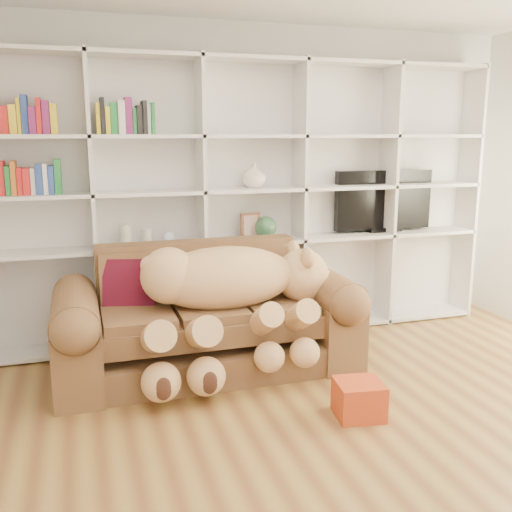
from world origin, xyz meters
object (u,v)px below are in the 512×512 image
object	(u,v)px
gift_box	(359,399)
sofa	(207,324)
teddy_bear	(229,292)
tv	(383,201)

from	to	relation	value
gift_box	sofa	bearing A→B (deg)	125.14
teddy_bear	tv	world-z (taller)	tv
teddy_bear	tv	size ratio (longest dim) A/B	1.63
teddy_bear	gift_box	bearing A→B (deg)	-49.91
sofa	teddy_bear	distance (m)	0.37
gift_box	tv	world-z (taller)	tv
sofa	teddy_bear	xyz separation A→B (m)	(0.13, -0.19, 0.29)
sofa	tv	distance (m)	2.14
sofa	tv	size ratio (longest dim) A/B	2.29
teddy_bear	tv	xyz separation A→B (m)	(1.74, 0.87, 0.51)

